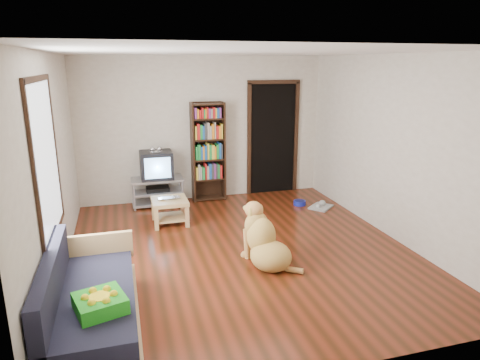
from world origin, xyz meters
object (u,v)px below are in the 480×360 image
object	(u,v)px
grey_rag	(321,207)
crt_tv	(156,164)
coffee_table	(170,207)
dog_bowl	(300,203)
tv_stand	(158,191)
sofa	(89,307)
bookshelf	(208,147)
laptop	(170,199)
green_cushion	(100,303)
dog	(264,242)

from	to	relation	value
grey_rag	crt_tv	world-z (taller)	crt_tv
coffee_table	dog_bowl	bearing A→B (deg)	6.73
grey_rag	coffee_table	distance (m)	2.66
dog_bowl	grey_rag	world-z (taller)	dog_bowl
grey_rag	tv_stand	xyz separation A→B (m)	(-2.75, 0.95, 0.25)
tv_stand	coffee_table	xyz separation A→B (m)	(0.10, -0.98, 0.01)
sofa	bookshelf	bearing A→B (deg)	62.68
tv_stand	sofa	distance (m)	3.76
bookshelf	crt_tv	bearing A→B (deg)	-175.68
dog_bowl	sofa	xyz separation A→B (m)	(-3.42, -2.93, 0.22)
dog_bowl	grey_rag	distance (m)	0.39
crt_tv	laptop	bearing A→B (deg)	-84.70
sofa	coffee_table	xyz separation A→B (m)	(1.07, 2.65, 0.02)
crt_tv	bookshelf	size ratio (longest dim) A/B	0.32
laptop	green_cushion	bearing A→B (deg)	-109.01
dog_bowl	bookshelf	bearing A→B (deg)	152.09
bookshelf	tv_stand	bearing A→B (deg)	-174.37
green_cushion	bookshelf	xyz separation A→B (m)	(1.80, 4.08, 0.51)
laptop	grey_rag	distance (m)	2.68
tv_stand	bookshelf	distance (m)	1.20
tv_stand	dog	world-z (taller)	dog
dog_bowl	dog	bearing A→B (deg)	-124.17
green_cushion	dog	bearing A→B (deg)	16.50
bookshelf	grey_rag	bearing A→B (deg)	-30.13
green_cushion	sofa	distance (m)	0.44
green_cushion	grey_rag	distance (m)	4.73
green_cushion	tv_stand	bearing A→B (deg)	61.20
crt_tv	bookshelf	xyz separation A→B (m)	(0.95, 0.07, 0.26)
dog_bowl	tv_stand	world-z (taller)	tv_stand
coffee_table	bookshelf	bearing A→B (deg)	51.38
crt_tv	bookshelf	bearing A→B (deg)	4.32
sofa	dog	size ratio (longest dim) A/B	2.01
coffee_table	crt_tv	bearing A→B (deg)	95.46
bookshelf	coffee_table	bearing A→B (deg)	-128.62
tv_stand	sofa	xyz separation A→B (m)	(-0.97, -3.63, -0.01)
grey_rag	tv_stand	size ratio (longest dim) A/B	0.44
laptop	dog_bowl	size ratio (longest dim) A/B	1.57
green_cushion	grey_rag	xyz separation A→B (m)	(3.60, 3.04, -0.47)
tv_stand	coffee_table	distance (m)	0.98
laptop	dog	size ratio (longest dim) A/B	0.39
green_cushion	tv_stand	world-z (taller)	green_cushion
laptop	dog_bowl	xyz separation A→B (m)	(2.35, 0.31, -0.37)
crt_tv	grey_rag	bearing A→B (deg)	-19.47
grey_rag	dog	distance (m)	2.46
laptop	sofa	world-z (taller)	sofa
sofa	dog	xyz separation A→B (m)	(2.04, 0.90, 0.03)
tv_stand	crt_tv	world-z (taller)	crt_tv
dog_bowl	bookshelf	xyz separation A→B (m)	(-1.50, 0.79, 0.96)
sofa	dog	world-z (taller)	sofa
laptop	sofa	bearing A→B (deg)	-113.57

